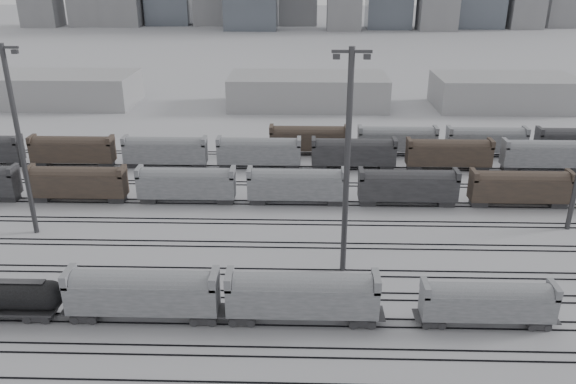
{
  "coord_description": "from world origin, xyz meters",
  "views": [
    {
      "loc": [
        8.95,
        -47.92,
        34.95
      ],
      "look_at": [
        6.83,
        26.88,
        4.0
      ],
      "focal_mm": 35.0,
      "sensor_mm": 36.0,
      "label": 1
    }
  ],
  "objects_px": {
    "hopper_car_b": "(302,294)",
    "light_mast_c": "(347,160)",
    "hopper_car_a": "(143,291)",
    "hopper_car_c": "(488,301)"
  },
  "relations": [
    {
      "from": "light_mast_c",
      "to": "hopper_car_b",
      "type": "bearing_deg",
      "value": -114.26
    },
    {
      "from": "hopper_car_a",
      "to": "hopper_car_c",
      "type": "relative_size",
      "value": 1.16
    },
    {
      "from": "hopper_car_a",
      "to": "hopper_car_b",
      "type": "relative_size",
      "value": 1.01
    },
    {
      "from": "hopper_car_a",
      "to": "light_mast_c",
      "type": "xyz_separation_m",
      "value": [
        21.34,
        10.89,
        10.7
      ]
    },
    {
      "from": "hopper_car_c",
      "to": "light_mast_c",
      "type": "relative_size",
      "value": 0.5
    },
    {
      "from": "hopper_car_b",
      "to": "light_mast_c",
      "type": "bearing_deg",
      "value": 65.74
    },
    {
      "from": "hopper_car_a",
      "to": "hopper_car_c",
      "type": "distance_m",
      "value": 35.27
    },
    {
      "from": "hopper_car_b",
      "to": "hopper_car_a",
      "type": "bearing_deg",
      "value": 180.0
    },
    {
      "from": "hopper_car_a",
      "to": "hopper_car_b",
      "type": "distance_m",
      "value": 16.43
    },
    {
      "from": "hopper_car_b",
      "to": "light_mast_c",
      "type": "relative_size",
      "value": 0.58
    }
  ]
}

